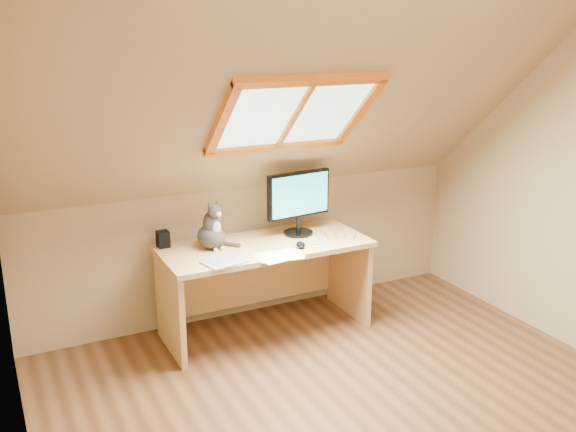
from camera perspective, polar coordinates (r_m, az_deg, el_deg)
ground at (r=3.78m, az=8.02°, el=-18.25°), size 3.50×3.50×0.00m
room_shell at (r=3.12m, az=10.03°, el=2.98°), size 3.52×3.52×2.41m
desk at (r=4.66m, az=-2.39°, el=-4.71°), size 1.47×0.64×0.67m
monitor at (r=4.65m, az=0.97°, el=1.54°), size 0.51×0.22×0.47m
cat at (r=4.44m, az=-6.79°, el=-1.31°), size 0.24×0.27×0.35m
desk_speaker at (r=4.53m, az=-11.05°, el=-2.02°), size 0.08×0.08×0.12m
graphics_tablet at (r=4.19m, az=-5.63°, el=-4.07°), size 0.30×0.24×0.01m
mouse at (r=4.45m, az=1.14°, el=-2.58°), size 0.10×0.13×0.04m
papers at (r=4.29m, az=-1.13°, el=-3.54°), size 0.33×0.27×0.00m
cables at (r=4.64m, az=3.80°, el=-2.00°), size 0.51×0.26×0.01m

